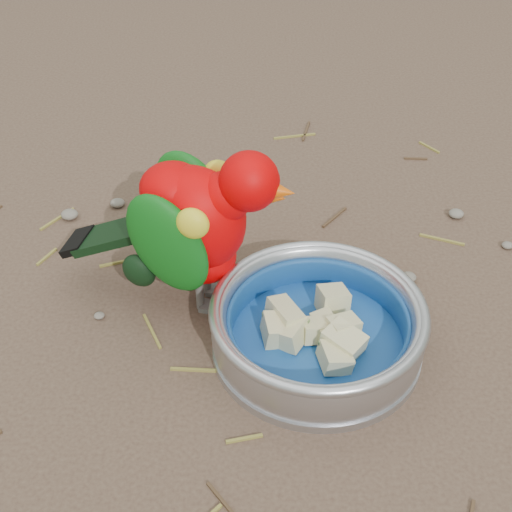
# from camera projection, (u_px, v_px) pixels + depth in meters

# --- Properties ---
(ground) EXTENTS (60.00, 60.00, 0.00)m
(ground) POSITION_uv_depth(u_px,v_px,m) (232.00, 324.00, 0.79)
(ground) COLOR brown
(food_bowl) EXTENTS (0.22, 0.22, 0.02)m
(food_bowl) POSITION_uv_depth(u_px,v_px,m) (316.00, 344.00, 0.76)
(food_bowl) COLOR #B2B2BA
(food_bowl) RESTS_ON ground
(bowl_wall) EXTENTS (0.22, 0.22, 0.04)m
(bowl_wall) POSITION_uv_depth(u_px,v_px,m) (318.00, 323.00, 0.74)
(bowl_wall) COLOR #B2B2BA
(bowl_wall) RESTS_ON food_bowl
(fruit_wedges) EXTENTS (0.13, 0.13, 0.03)m
(fruit_wedges) POSITION_uv_depth(u_px,v_px,m) (318.00, 328.00, 0.75)
(fruit_wedges) COLOR beige
(fruit_wedges) RESTS_ON food_bowl
(lory_parrot) EXTENTS (0.26, 0.17, 0.19)m
(lory_parrot) POSITION_uv_depth(u_px,v_px,m) (196.00, 232.00, 0.76)
(lory_parrot) COLOR #D20002
(lory_parrot) RESTS_ON ground
(ground_debris) EXTENTS (0.90, 0.80, 0.01)m
(ground_debris) POSITION_uv_depth(u_px,v_px,m) (246.00, 287.00, 0.84)
(ground_debris) COLOR olive
(ground_debris) RESTS_ON ground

